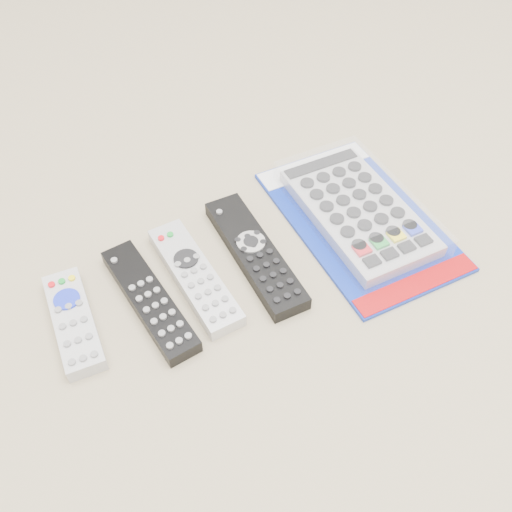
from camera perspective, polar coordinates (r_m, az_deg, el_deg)
remote_small_grey at (r=0.76m, az=-17.78°, el=-6.23°), size 0.07×0.16×0.02m
remote_slim_black at (r=0.75m, az=-10.59°, el=-4.34°), size 0.05×0.20×0.02m
remote_silver_dvd at (r=0.77m, az=-6.14°, el=-1.99°), size 0.06×0.20×0.02m
remote_large_black at (r=0.79m, az=-0.09°, el=0.26°), size 0.08×0.23×0.02m
jumbo_remote_packaged at (r=0.85m, az=10.20°, el=4.53°), size 0.23×0.33×0.04m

